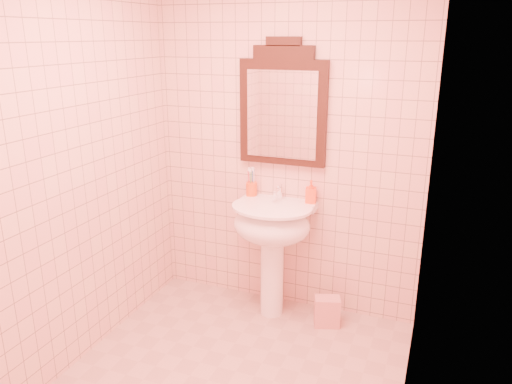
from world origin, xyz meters
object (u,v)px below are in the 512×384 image
at_px(mirror, 283,107).
at_px(towel, 327,311).
at_px(pedestal_sink, 272,232).
at_px(soap_dispenser, 311,192).
at_px(toothbrush_cup, 252,189).

height_order(mirror, towel, mirror).
relative_size(pedestal_sink, towel, 3.93).
xyz_separation_m(mirror, towel, (0.43, -0.21, -1.42)).
bearing_deg(towel, soap_dispenser, 138.31).
bearing_deg(soap_dispenser, mirror, 160.12).
bearing_deg(towel, toothbrush_cup, 165.01).
distance_m(pedestal_sink, mirror, 0.89).
bearing_deg(pedestal_sink, soap_dispenser, 35.08).
bearing_deg(towel, mirror, 153.95).
xyz_separation_m(pedestal_sink, soap_dispenser, (0.23, 0.16, 0.28)).
xyz_separation_m(pedestal_sink, toothbrush_cup, (-0.22, 0.17, 0.25)).
distance_m(mirror, toothbrush_cup, 0.66).
distance_m(soap_dispenser, towel, 0.88).
xyz_separation_m(toothbrush_cup, soap_dispenser, (0.46, -0.00, 0.03)).
height_order(toothbrush_cup, towel, toothbrush_cup).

